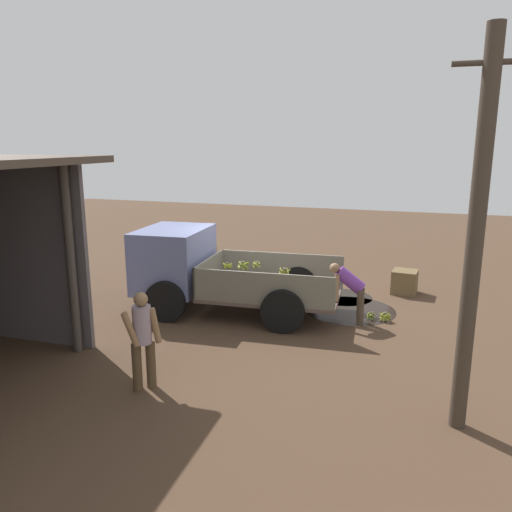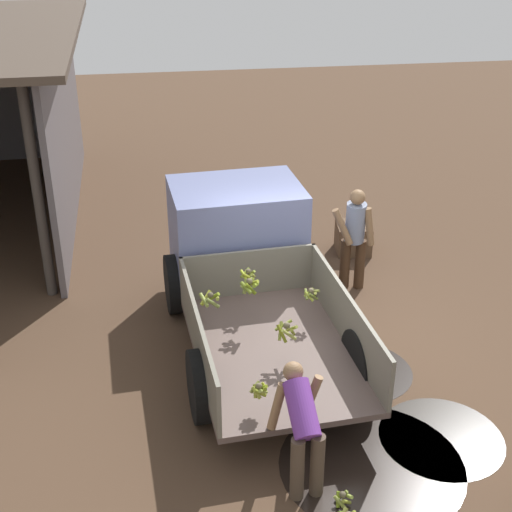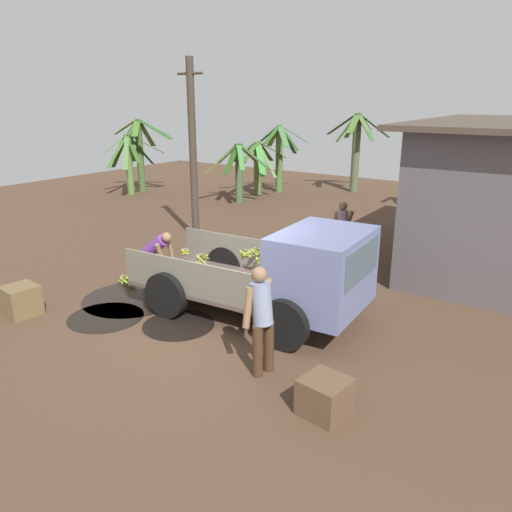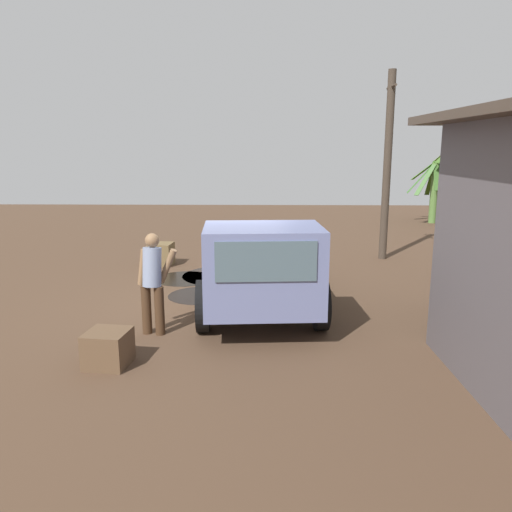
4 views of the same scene
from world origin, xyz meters
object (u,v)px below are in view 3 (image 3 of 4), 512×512
(person_foreground_visitor, at_px, (261,316))
(banana_bunch_on_ground_1, at_px, (124,279))
(person_bystander_near_shed, at_px, (342,229))
(person_worker_loading, at_px, (155,253))
(utility_pole, at_px, (193,150))
(cargo_truck, at_px, (296,274))
(wooden_crate_0, at_px, (21,301))
(wooden_crate_1, at_px, (325,396))
(banana_bunch_on_ground_0, at_px, (132,283))

(person_foreground_visitor, distance_m, banana_bunch_on_ground_1, 5.02)
(person_foreground_visitor, height_order, person_bystander_near_shed, person_foreground_visitor)
(person_foreground_visitor, height_order, person_worker_loading, person_foreground_visitor)
(utility_pole, xyz_separation_m, person_foreground_visitor, (6.00, -5.24, -1.66))
(utility_pole, height_order, banana_bunch_on_ground_1, utility_pole)
(person_worker_loading, distance_m, banana_bunch_on_ground_1, 1.04)
(cargo_truck, relative_size, wooden_crate_0, 7.74)
(person_bystander_near_shed, bearing_deg, cargo_truck, 151.28)
(banana_bunch_on_ground_1, bearing_deg, person_worker_loading, 24.85)
(cargo_truck, relative_size, utility_pole, 0.91)
(person_bystander_near_shed, distance_m, banana_bunch_on_ground_1, 5.52)
(utility_pole, bearing_deg, cargo_truck, -31.73)
(person_bystander_near_shed, height_order, wooden_crate_0, person_bystander_near_shed)
(utility_pole, relative_size, wooden_crate_0, 8.52)
(utility_pole, distance_m, wooden_crate_1, 9.52)
(person_foreground_visitor, bearing_deg, wooden_crate_1, 174.65)
(cargo_truck, height_order, person_worker_loading, cargo_truck)
(person_bystander_near_shed, xyz_separation_m, wooden_crate_0, (-3.68, -6.60, -0.58))
(cargo_truck, xyz_separation_m, wooden_crate_0, (-4.60, -2.75, -0.69))
(utility_pole, height_order, person_foreground_visitor, utility_pole)
(utility_pole, height_order, wooden_crate_0, utility_pole)
(person_bystander_near_shed, height_order, banana_bunch_on_ground_1, person_bystander_near_shed)
(banana_bunch_on_ground_0, bearing_deg, person_foreground_visitor, -16.71)
(cargo_truck, height_order, banana_bunch_on_ground_0, cargo_truck)
(banana_bunch_on_ground_0, height_order, wooden_crate_0, wooden_crate_0)
(person_worker_loading, height_order, wooden_crate_1, person_worker_loading)
(banana_bunch_on_ground_0, height_order, banana_bunch_on_ground_1, banana_bunch_on_ground_1)
(banana_bunch_on_ground_0, relative_size, banana_bunch_on_ground_1, 0.82)
(cargo_truck, distance_m, person_foreground_visitor, 1.88)
(person_worker_loading, bearing_deg, person_foreground_visitor, -28.32)
(utility_pole, distance_m, banana_bunch_on_ground_1, 4.78)
(banana_bunch_on_ground_0, xyz_separation_m, wooden_crate_1, (5.76, -1.73, 0.16))
(person_foreground_visitor, xyz_separation_m, person_worker_loading, (-4.03, 1.70, -0.18))
(utility_pole, bearing_deg, wooden_crate_0, -81.42)
(person_worker_loading, relative_size, wooden_crate_1, 2.19)
(cargo_truck, distance_m, banana_bunch_on_ground_1, 4.41)
(utility_pole, height_order, person_worker_loading, utility_pole)
(utility_pole, bearing_deg, person_worker_loading, -60.94)
(person_foreground_visitor, distance_m, wooden_crate_1, 1.53)
(person_worker_loading, xyz_separation_m, wooden_crate_1, (5.34, -2.09, -0.52))
(banana_bunch_on_ground_0, xyz_separation_m, wooden_crate_0, (-0.61, -2.27, 0.20))
(banana_bunch_on_ground_0, distance_m, wooden_crate_0, 2.36)
(person_worker_loading, bearing_deg, cargo_truck, -3.52)
(banana_bunch_on_ground_1, height_order, wooden_crate_0, wooden_crate_0)
(cargo_truck, distance_m, person_worker_loading, 3.57)
(banana_bunch_on_ground_1, bearing_deg, person_foreground_visitor, -15.98)
(person_bystander_near_shed, distance_m, wooden_crate_1, 6.66)
(wooden_crate_0, height_order, wooden_crate_1, wooden_crate_0)
(person_bystander_near_shed, height_order, wooden_crate_1, person_bystander_near_shed)
(cargo_truck, height_order, person_foreground_visitor, cargo_truck)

